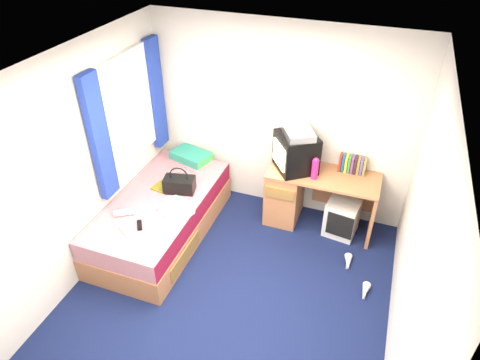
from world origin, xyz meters
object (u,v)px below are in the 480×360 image
(bed, at_px, (162,216))
(pillow, at_px, (191,156))
(magazine, at_px, (165,185))
(crt_tv, at_px, (296,152))
(white_heels, at_px, (356,277))
(handbag, at_px, (179,184))
(colour_swatch_fan, at_px, (125,232))
(pink_water_bottle, at_px, (315,169))
(storage_cube, at_px, (342,217))
(aerosol_can, at_px, (316,165))
(picture_frame, at_px, (363,167))
(remote_control, at_px, (140,225))
(water_bottle, at_px, (123,213))
(towel, at_px, (177,209))
(vcr, at_px, (298,132))
(desk, at_px, (299,193))

(bed, distance_m, pillow, 0.96)
(pillow, height_order, magazine, pillow)
(pillow, relative_size, crt_tv, 0.81)
(white_heels, bearing_deg, handbag, 175.67)
(colour_swatch_fan, bearing_deg, pink_water_bottle, 38.75)
(storage_cube, relative_size, magazine, 1.63)
(crt_tv, distance_m, colour_swatch_fan, 2.11)
(bed, relative_size, aerosol_can, 12.42)
(picture_frame, xyz_separation_m, magazine, (-2.21, -0.81, -0.27))
(crt_tv, distance_m, remote_control, 1.95)
(handbag, distance_m, white_heels, 2.25)
(water_bottle, height_order, remote_control, water_bottle)
(storage_cube, bearing_deg, water_bottle, -144.52)
(towel, distance_m, remote_control, 0.43)
(pillow, xyz_separation_m, vcr, (1.40, -0.05, 0.65))
(storage_cube, height_order, pink_water_bottle, pink_water_bottle)
(magazine, relative_size, water_bottle, 1.40)
(crt_tv, bearing_deg, handbag, -99.57)
(crt_tv, height_order, colour_swatch_fan, crt_tv)
(crt_tv, xyz_separation_m, white_heels, (0.94, -0.79, -0.93))
(storage_cube, relative_size, handbag, 1.16)
(storage_cube, relative_size, aerosol_can, 2.83)
(storage_cube, distance_m, aerosol_can, 0.73)
(storage_cube, height_order, white_heels, storage_cube)
(desk, relative_size, handbag, 3.31)
(crt_tv, bearing_deg, picture_frame, 67.97)
(crt_tv, bearing_deg, bed, -95.27)
(picture_frame, distance_m, magazine, 2.37)
(remote_control, bearing_deg, handbag, 46.36)
(vcr, distance_m, colour_swatch_fan, 2.18)
(pillow, distance_m, pink_water_bottle, 1.70)
(bed, bearing_deg, colour_swatch_fan, -93.97)
(desk, xyz_separation_m, colour_swatch_fan, (-1.51, -1.49, 0.14))
(pink_water_bottle, bearing_deg, picture_frame, 33.01)
(picture_frame, bearing_deg, bed, -166.93)
(colour_swatch_fan, bearing_deg, handbag, 76.64)
(crt_tv, relative_size, vcr, 1.43)
(pillow, distance_m, picture_frame, 2.19)
(vcr, height_order, towel, vcr)
(water_bottle, relative_size, remote_control, 1.25)
(handbag, height_order, magazine, handbag)
(picture_frame, bearing_deg, aerosol_can, -174.07)
(crt_tv, height_order, pink_water_bottle, crt_tv)
(bed, distance_m, white_heels, 2.34)
(pillow, bearing_deg, remote_control, -87.64)
(aerosol_can, bearing_deg, vcr, -174.85)
(pink_water_bottle, relative_size, remote_control, 1.52)
(picture_frame, xyz_separation_m, colour_swatch_fan, (-2.20, -1.69, -0.27))
(picture_frame, relative_size, remote_control, 0.88)
(aerosol_can, bearing_deg, bed, -152.05)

